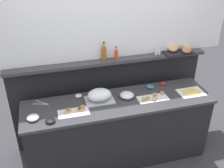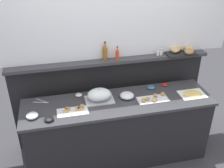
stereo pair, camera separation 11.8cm
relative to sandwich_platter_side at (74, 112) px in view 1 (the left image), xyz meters
name	(u,v)px [view 1 (the left image)]	position (x,y,z in m)	size (l,w,h in m)	color
ground_plane	(107,129)	(0.55, 0.69, -0.90)	(12.00, 12.00, 0.00)	#38383D
buffet_counter	(118,130)	(0.55, 0.09, -0.45)	(2.29, 0.62, 0.88)	black
back_ledge_unit	(109,97)	(0.55, 0.57, -0.24)	(2.58, 0.22, 1.25)	black
upper_wall_panel	(107,3)	(0.55, 0.60, 1.03)	(3.18, 0.08, 1.35)	white
sandwich_platter_side	(74,112)	(0.00, 0.00, 0.00)	(0.35, 0.18, 0.04)	silver
sandwich_platter_front	(153,98)	(0.96, 0.03, 0.00)	(0.37, 0.18, 0.04)	silver
cold_cuts_platter	(191,92)	(1.47, 0.03, 0.00)	(0.32, 0.23, 0.02)	white
serving_cloche	(99,95)	(0.33, 0.17, 0.06)	(0.34, 0.24, 0.17)	#B7BABF
glass_bowl_large	(127,95)	(0.66, 0.14, 0.02)	(0.17, 0.17, 0.07)	silver
glass_bowl_medium	(33,118)	(-0.45, -0.01, 0.01)	(0.13, 0.13, 0.05)	silver
condiment_bowl_cream	(50,121)	(-0.27, -0.11, 0.01)	(0.11, 0.11, 0.04)	black
condiment_bowl_teal	(150,86)	(1.03, 0.29, 0.01)	(0.10, 0.10, 0.03)	teal
condiment_bowl_dark	(163,83)	(1.23, 0.32, 0.00)	(0.08, 0.08, 0.03)	red
condiment_bowl_red	(78,96)	(0.10, 0.32, 0.00)	(0.08, 0.08, 0.03)	silver
serving_tongs	(41,103)	(-0.35, 0.28, -0.01)	(0.18, 0.13, 0.01)	#B7BABF
hot_sauce_bottle	(116,54)	(0.62, 0.48, 0.43)	(0.04, 0.04, 0.18)	red
vinegar_bottle_amber	(104,52)	(0.48, 0.52, 0.46)	(0.06, 0.06, 0.24)	#8E5B23
salt_shaker	(156,51)	(1.17, 0.50, 0.40)	(0.03, 0.03, 0.09)	white
pepper_shaker	(159,51)	(1.21, 0.50, 0.40)	(0.03, 0.03, 0.09)	white
bread_basket	(179,49)	(1.50, 0.50, 0.39)	(0.41, 0.32, 0.08)	black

